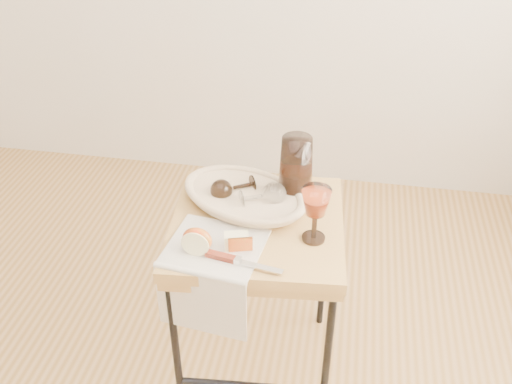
% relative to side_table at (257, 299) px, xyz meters
% --- Properties ---
extents(side_table, '(0.57, 0.57, 0.67)m').
position_rel_side_table_xyz_m(side_table, '(0.00, 0.00, 0.00)').
color(side_table, brown).
rests_on(side_table, floor).
extents(tea_towel, '(0.30, 0.27, 0.01)m').
position_rel_side_table_xyz_m(tea_towel, '(-0.10, -0.15, 0.34)').
color(tea_towel, white).
rests_on(tea_towel, side_table).
extents(bread_basket, '(0.44, 0.37, 0.05)m').
position_rel_side_table_xyz_m(bread_basket, '(-0.06, 0.08, 0.36)').
color(bread_basket, '#937555').
rests_on(bread_basket, side_table).
extents(goblet_lying_a, '(0.14, 0.12, 0.07)m').
position_rel_side_table_xyz_m(goblet_lying_a, '(-0.09, 0.10, 0.38)').
color(goblet_lying_a, '#322215').
rests_on(goblet_lying_a, bread_basket).
extents(goblet_lying_b, '(0.15, 0.12, 0.08)m').
position_rel_side_table_xyz_m(goblet_lying_b, '(-0.00, 0.06, 0.38)').
color(goblet_lying_b, white).
rests_on(goblet_lying_b, bread_basket).
extents(pitcher, '(0.23, 0.28, 0.26)m').
position_rel_side_table_xyz_m(pitcher, '(0.10, 0.15, 0.44)').
color(pitcher, black).
rests_on(pitcher, side_table).
extents(wine_goblet, '(0.11, 0.11, 0.18)m').
position_rel_side_table_xyz_m(wine_goblet, '(0.18, -0.06, 0.42)').
color(wine_goblet, white).
rests_on(wine_goblet, side_table).
extents(apple_half, '(0.09, 0.05, 0.08)m').
position_rel_side_table_xyz_m(apple_half, '(-0.14, -0.17, 0.38)').
color(apple_half, '#C80603').
rests_on(apple_half, tea_towel).
extents(apple_wedge, '(0.08, 0.05, 0.05)m').
position_rel_side_table_xyz_m(apple_wedge, '(-0.04, -0.14, 0.36)').
color(apple_wedge, '#FFF4B2').
rests_on(apple_wedge, tea_towel).
extents(table_knife, '(0.22, 0.06, 0.02)m').
position_rel_side_table_xyz_m(table_knife, '(-0.01, -0.21, 0.35)').
color(table_knife, silver).
rests_on(table_knife, tea_towel).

